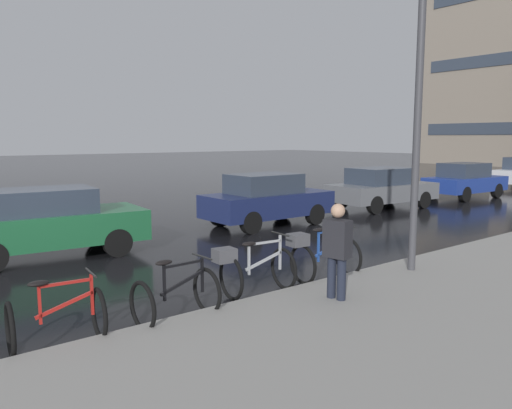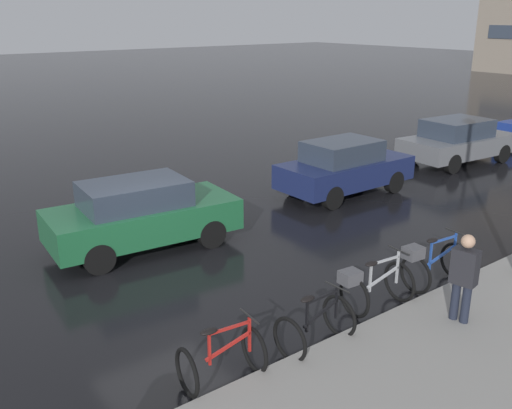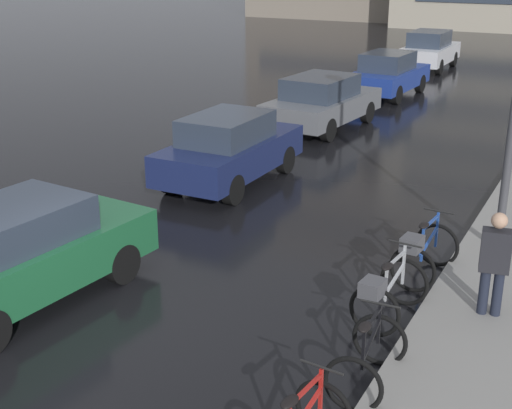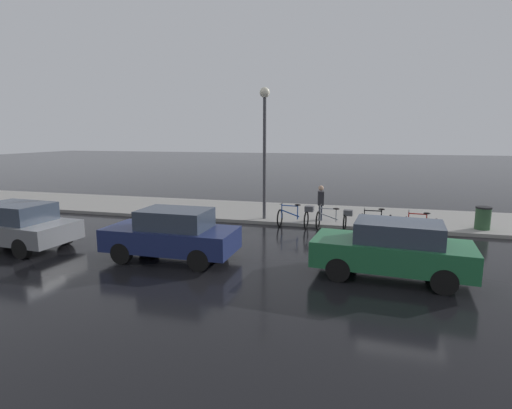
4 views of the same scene
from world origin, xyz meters
name	(u,v)px [view 3 (image 3 of 4)]	position (x,y,z in m)	size (l,w,h in m)	color
ground_plane	(96,344)	(0.00, 0.00, 0.00)	(140.00, 140.00, 0.00)	black
bicycle_second	(367,358)	(3.51, 0.72, 0.40)	(0.76, 1.16, 0.95)	black
bicycle_third	(387,292)	(3.24, 2.30, 0.49)	(0.84, 1.43, 1.02)	black
bicycle_farthest	(423,252)	(3.32, 3.85, 0.51)	(0.84, 1.48, 1.01)	black
car_green	(19,253)	(-1.72, 0.45, 0.79)	(2.10, 4.20, 1.54)	#1E6038
car_navy	(229,149)	(-1.82, 6.83, 0.80)	(1.76, 4.00, 1.57)	navy
car_grey	(322,102)	(-1.99, 12.56, 0.78)	(2.23, 4.35, 1.53)	slate
car_blue	(388,74)	(-1.75, 18.04, 0.78)	(1.96, 4.03, 1.55)	navy
car_white	(429,50)	(-2.01, 24.62, 0.82)	(1.78, 4.06, 1.63)	silver
pedestrian	(494,262)	(4.50, 3.00, 0.92)	(0.44, 0.31, 1.65)	#1E2333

